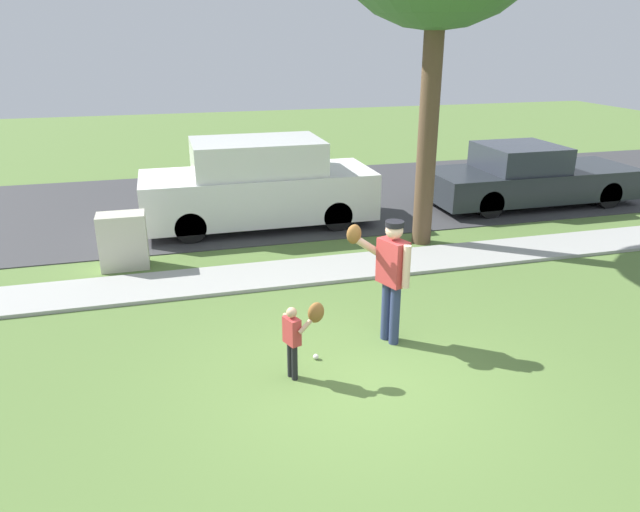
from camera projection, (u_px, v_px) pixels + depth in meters
name	position (u px, v px, depth m)	size (l,w,h in m)	color
ground_plane	(298.00, 276.00, 10.40)	(48.00, 48.00, 0.00)	#567538
sidewalk_strip	(297.00, 272.00, 10.48)	(36.00, 1.20, 0.06)	#A3A39E
road_surface	(253.00, 201.00, 15.00)	(36.00, 6.80, 0.02)	#38383A
person_adult	(389.00, 269.00, 7.81)	(0.83, 0.58, 1.74)	navy
person_child	(299.00, 330.00, 7.10)	(0.52, 0.32, 1.01)	black
baseball	(316.00, 357.00, 7.72)	(0.07, 0.07, 0.07)	white
utility_cabinet	(123.00, 241.00, 10.61)	(0.84, 0.51, 1.02)	beige
parked_van_white	(258.00, 185.00, 12.88)	(5.00, 1.95, 1.88)	silver
parked_pickup_dark	(528.00, 178.00, 14.58)	(5.20, 1.95, 1.48)	#23282D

